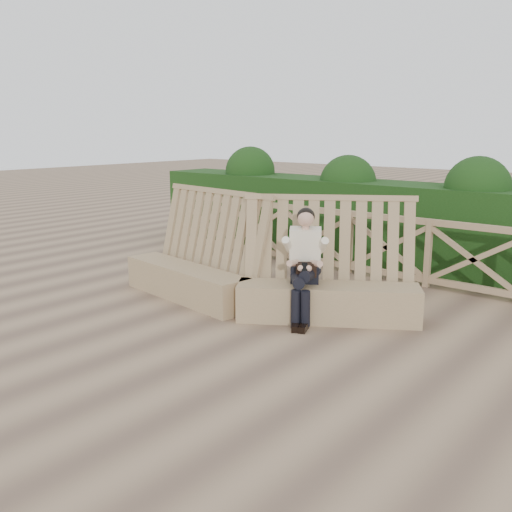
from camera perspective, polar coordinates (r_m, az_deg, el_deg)
The scene contains 5 objects.
ground at distance 7.04m, azimuth -0.55°, elevation -8.00°, with size 60.00×60.00×0.00m, color brown.
bench at distance 8.02m, azimuth -0.10°, elevation -2.33°, with size 4.51×1.96×1.62m.
woman at distance 7.46m, azimuth 4.87°, elevation -0.46°, with size 0.70×0.91×1.48m.
guardrail at distance 9.72m, azimuth 12.94°, elevation 0.87°, with size 10.10×0.09×1.10m.
hedge at distance 10.75m, azimuth 15.91°, elevation 2.88°, with size 12.00×1.20×1.50m, color black.
Camera 1 is at (4.27, -5.01, 2.48)m, focal length 40.00 mm.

